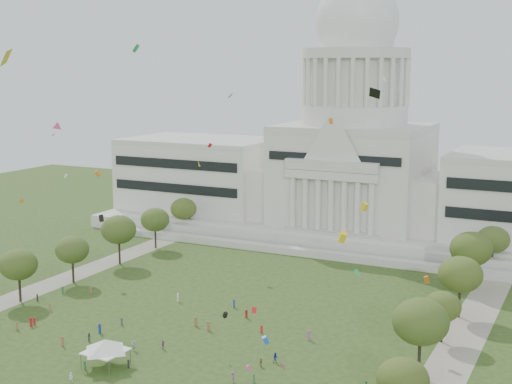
# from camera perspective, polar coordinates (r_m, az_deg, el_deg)

# --- Properties ---
(ground) EXTENTS (400.00, 400.00, 0.00)m
(ground) POSITION_cam_1_polar(r_m,az_deg,el_deg) (129.39, -9.07, -13.65)
(ground) COLOR #2F4219
(ground) RESTS_ON ground
(capitol) EXTENTS (160.00, 64.50, 91.30)m
(capitol) POSITION_cam_1_polar(r_m,az_deg,el_deg) (223.09, 7.79, 2.26)
(capitol) COLOR beige
(capitol) RESTS_ON ground
(path_left) EXTENTS (8.00, 160.00, 0.04)m
(path_left) POSITION_cam_1_polar(r_m,az_deg,el_deg) (179.98, -16.16, -7.12)
(path_left) COLOR gray
(path_left) RESTS_ON ground
(path_right) EXTENTS (8.00, 160.00, 0.04)m
(path_right) POSITION_cam_1_polar(r_m,az_deg,el_deg) (138.09, 15.69, -12.35)
(path_right) COLOR gray
(path_right) RESTS_ON ground
(row_tree_r_1) EXTENTS (7.58, 7.58, 10.78)m
(row_tree_r_1) POSITION_cam_1_polar(r_m,az_deg,el_deg) (106.78, 11.67, -14.49)
(row_tree_r_1) COLOR black
(row_tree_r_1) RESTS_ON ground
(row_tree_l_2) EXTENTS (8.42, 8.42, 11.97)m
(row_tree_l_2) POSITION_cam_1_polar(r_m,az_deg,el_deg) (166.91, -18.47, -5.54)
(row_tree_l_2) COLOR black
(row_tree_l_2) RESTS_ON ground
(row_tree_r_2) EXTENTS (9.55, 9.55, 13.58)m
(row_tree_r_2) POSITION_cam_1_polar(r_m,az_deg,el_deg) (123.83, 13.04, -10.07)
(row_tree_r_2) COLOR black
(row_tree_r_2) RESTS_ON ground
(row_tree_l_3) EXTENTS (8.12, 8.12, 11.55)m
(row_tree_l_3) POSITION_cam_1_polar(r_m,az_deg,el_deg) (178.11, -14.50, -4.49)
(row_tree_l_3) COLOR black
(row_tree_l_3) RESTS_ON ground
(row_tree_r_3) EXTENTS (7.01, 7.01, 9.98)m
(row_tree_r_3) POSITION_cam_1_polar(r_m,az_deg,el_deg) (140.41, 14.71, -8.85)
(row_tree_r_3) COLOR black
(row_tree_r_3) RESTS_ON ground
(row_tree_l_4) EXTENTS (9.29, 9.29, 13.21)m
(row_tree_l_4) POSITION_cam_1_polar(r_m,az_deg,el_deg) (191.80, -10.93, -2.97)
(row_tree_l_4) COLOR black
(row_tree_l_4) RESTS_ON ground
(row_tree_r_4) EXTENTS (9.19, 9.19, 13.06)m
(row_tree_r_4) POSITION_cam_1_polar(r_m,az_deg,el_deg) (154.35, 16.05, -6.36)
(row_tree_r_4) COLOR black
(row_tree_r_4) RESTS_ON ground
(row_tree_l_5) EXTENTS (8.33, 8.33, 11.85)m
(row_tree_l_5) POSITION_cam_1_polar(r_m,az_deg,el_deg) (207.39, -8.08, -2.21)
(row_tree_l_5) COLOR black
(row_tree_l_5) RESTS_ON ground
(row_tree_r_5) EXTENTS (9.82, 9.82, 13.96)m
(row_tree_r_5) POSITION_cam_1_polar(r_m,az_deg,el_deg) (173.62, 16.84, -4.39)
(row_tree_r_5) COLOR black
(row_tree_r_5) RESTS_ON ground
(row_tree_l_6) EXTENTS (8.19, 8.19, 11.64)m
(row_tree_l_6) POSITION_cam_1_polar(r_m,az_deg,el_deg) (223.17, -5.82, -1.34)
(row_tree_l_6) COLOR black
(row_tree_l_6) RESTS_ON ground
(row_tree_r_6) EXTENTS (8.42, 8.42, 11.97)m
(row_tree_r_6) POSITION_cam_1_polar(r_m,az_deg,el_deg) (190.90, 18.44, -3.64)
(row_tree_r_6) COLOR black
(row_tree_r_6) RESTS_ON ground
(event_tent) EXTENTS (9.61, 9.61, 5.04)m
(event_tent) POSITION_cam_1_polar(r_m,az_deg,el_deg) (129.27, -11.96, -11.89)
(event_tent) COLOR #4C4C4C
(event_tent) RESTS_ON ground
(person_2) EXTENTS (1.09, 0.94, 1.91)m
(person_2) POSITION_cam_1_polar(r_m,az_deg,el_deg) (129.08, 1.57, -13.12)
(person_2) COLOR navy
(person_2) RESTS_ON ground
(person_3) EXTENTS (0.87, 1.34, 1.91)m
(person_3) POSITION_cam_1_polar(r_m,az_deg,el_deg) (121.86, -1.89, -14.57)
(person_3) COLOR #994C8C
(person_3) RESTS_ON ground
(person_4) EXTENTS (0.53, 0.97, 1.66)m
(person_4) POSITION_cam_1_polar(r_m,az_deg,el_deg) (136.04, -7.45, -12.03)
(person_4) COLOR #994C8C
(person_4) RESTS_ON ground
(person_5) EXTENTS (1.94, 1.38, 1.94)m
(person_5) POSITION_cam_1_polar(r_m,az_deg,el_deg) (136.06, -9.74, -12.02)
(person_5) COLOR silver
(person_5) RESTS_ON ground
(person_7) EXTENTS (0.85, 0.77, 1.89)m
(person_7) POSITION_cam_1_polar(r_m,az_deg,el_deg) (125.37, -14.59, -14.18)
(person_7) COLOR silver
(person_7) RESTS_ON ground
(person_8) EXTENTS (0.91, 0.67, 1.68)m
(person_8) POSITION_cam_1_polar(r_m,az_deg,el_deg) (142.03, -13.20, -11.24)
(person_8) COLOR #4C4C51
(person_8) RESTS_ON ground
(person_10) EXTENTS (0.51, 0.92, 1.57)m
(person_10) POSITION_cam_1_polar(r_m,az_deg,el_deg) (127.54, 0.40, -13.49)
(person_10) COLOR olive
(person_10) RESTS_ON ground
(distant_crowd) EXTENTS (63.97, 40.64, 1.95)m
(distant_crowd) POSITION_cam_1_polar(r_m,az_deg,el_deg) (146.98, -9.85, -10.37)
(distant_crowd) COLOR olive
(distant_crowd) RESTS_ON ground
(kite_swarm) EXTENTS (83.97, 101.95, 53.68)m
(kite_swarm) POSITION_cam_1_polar(r_m,az_deg,el_deg) (128.59, -5.48, -1.35)
(kite_swarm) COLOR white
(kite_swarm) RESTS_ON ground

